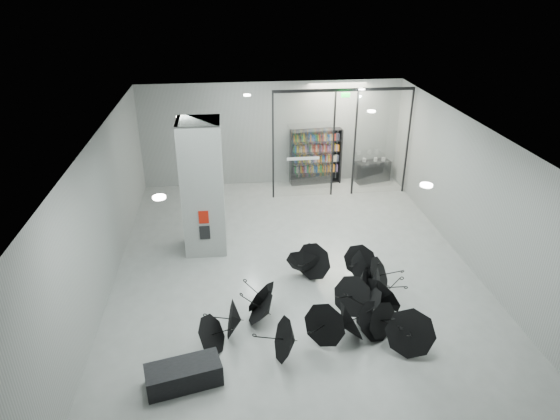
{
  "coord_description": "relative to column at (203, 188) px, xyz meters",
  "views": [
    {
      "loc": [
        -1.74,
        -11.24,
        7.62
      ],
      "look_at": [
        -0.3,
        1.5,
        1.4
      ],
      "focal_mm": 31.5,
      "sensor_mm": 36.0,
      "label": 1
    }
  ],
  "objects": [
    {
      "name": "bench",
      "position": [
        -0.34,
        -5.55,
        -1.76
      ],
      "size": [
        1.62,
        0.97,
        0.49
      ],
      "primitive_type": "cube",
      "rotation": [
        0.0,
        0.0,
        0.23
      ],
      "color": "black",
      "rests_on": "ground"
    },
    {
      "name": "bookshelf",
      "position": [
        4.2,
        4.75,
        -0.91
      ],
      "size": [
        2.02,
        0.6,
        2.19
      ],
      "primitive_type": null,
      "rotation": [
        0.0,
        0.0,
        0.1
      ],
      "color": "black",
      "rests_on": "ground"
    },
    {
      "name": "info_panel",
      "position": [
        0.0,
        -0.62,
        -1.15
      ],
      "size": [
        0.3,
        0.03,
        0.42
      ],
      "primitive_type": "cube",
      "color": "black",
      "rests_on": "column"
    },
    {
      "name": "shop_counter",
      "position": [
        6.52,
        4.66,
        -1.58
      ],
      "size": [
        1.48,
        0.89,
        0.83
      ],
      "primitive_type": "cube",
      "rotation": [
        0.0,
        0.0,
        0.26
      ],
      "color": "black",
      "rests_on": "ground"
    },
    {
      "name": "fire_cabinet",
      "position": [
        0.0,
        -0.62,
        -0.65
      ],
      "size": [
        0.28,
        0.04,
        0.38
      ],
      "primitive_type": "cube",
      "color": "#A50A07",
      "rests_on": "column"
    },
    {
      "name": "umbrella_cluster",
      "position": [
        3.25,
        -3.67,
        -1.68
      ],
      "size": [
        5.83,
        4.55,
        1.33
      ],
      "color": "black",
      "rests_on": "ground"
    },
    {
      "name": "glass_partition",
      "position": [
        4.89,
        3.5,
        0.18
      ],
      "size": [
        5.06,
        0.08,
        4.0
      ],
      "color": "silver",
      "rests_on": "ground"
    },
    {
      "name": "column",
      "position": [
        0.0,
        0.0,
        0.0
      ],
      "size": [
        1.2,
        1.2,
        4.0
      ],
      "primitive_type": "cube",
      "color": "slate",
      "rests_on": "ground"
    },
    {
      "name": "exit_sign",
      "position": [
        4.9,
        3.3,
        1.82
      ],
      "size": [
        0.3,
        0.06,
        0.15
      ],
      "primitive_type": "cube",
      "color": "#0CE533",
      "rests_on": "room"
    },
    {
      "name": "room",
      "position": [
        2.5,
        -2.0,
        0.84
      ],
      "size": [
        14.0,
        14.02,
        4.01
      ],
      "color": "gray",
      "rests_on": "ground"
    }
  ]
}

